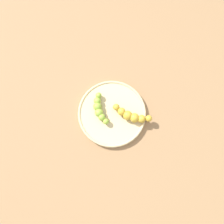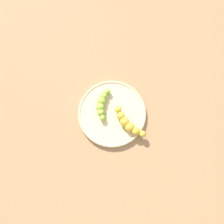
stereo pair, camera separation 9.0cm
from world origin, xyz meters
name	(u,v)px [view 1 (the left image)]	position (x,y,z in m)	size (l,w,h in m)	color
ground_plane	(112,114)	(0.00, 0.00, 0.00)	(2.40, 2.40, 0.00)	#936D47
fruit_bowl	(112,113)	(0.00, 0.00, 0.01)	(0.27, 0.27, 0.02)	#D1B784
banana_green	(99,109)	(0.05, -0.01, 0.04)	(0.06, 0.13, 0.03)	#8CAD38
banana_spotted	(131,116)	(-0.07, 0.02, 0.04)	(0.15, 0.08, 0.04)	gold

